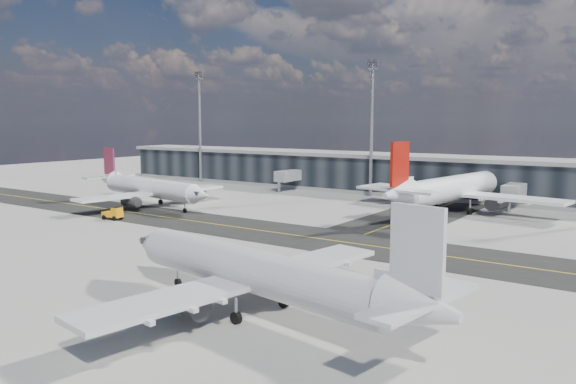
% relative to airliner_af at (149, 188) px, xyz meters
% --- Properties ---
extents(ground, '(300.00, 300.00, 0.00)m').
position_rel_airliner_af_xyz_m(ground, '(28.06, -10.94, -3.51)').
color(ground, gray).
rests_on(ground, ground).
extents(taxiway_lanes, '(180.00, 63.00, 0.03)m').
position_rel_airliner_af_xyz_m(taxiway_lanes, '(31.97, -0.20, -3.50)').
color(taxiway_lanes, black).
rests_on(taxiway_lanes, ground).
extents(terminal_concourse, '(152.00, 19.80, 8.80)m').
position_rel_airliner_af_xyz_m(terminal_concourse, '(28.10, 44.00, 0.58)').
color(terminal_concourse, black).
rests_on(terminal_concourse, ground).
extents(floodlight_masts, '(102.50, 0.70, 28.90)m').
position_rel_airliner_af_xyz_m(floodlight_masts, '(28.06, 37.06, 12.10)').
color(floodlight_masts, gray).
rests_on(floodlight_masts, ground).
extents(airliner_af, '(35.83, 30.68, 10.62)m').
position_rel_airliner_af_xyz_m(airliner_af, '(0.00, 0.00, 0.00)').
color(airliner_af, white).
rests_on(airliner_af, ground).
extents(airliner_redtail, '(37.63, 43.96, 13.03)m').
position_rel_airliner_af_xyz_m(airliner_redtail, '(50.04, 25.67, 0.79)').
color(airliner_redtail, white).
rests_on(airliner_redtail, ground).
extents(airliner_near, '(36.57, 31.32, 10.85)m').
position_rel_airliner_af_xyz_m(airliner_near, '(54.01, -35.87, 0.07)').
color(airliner_near, '#BCBEC1').
rests_on(airliner_near, ground).
extents(baggage_tug, '(3.58, 2.12, 2.13)m').
position_rel_airliner_af_xyz_m(baggage_tug, '(6.68, -13.45, -2.44)').
color(baggage_tug, '#FF9E0D').
rests_on(baggage_tug, ground).
extents(service_van, '(2.49, 4.99, 1.36)m').
position_rel_airliner_af_xyz_m(service_van, '(42.79, 22.59, -2.83)').
color(service_van, white).
rests_on(service_van, ground).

